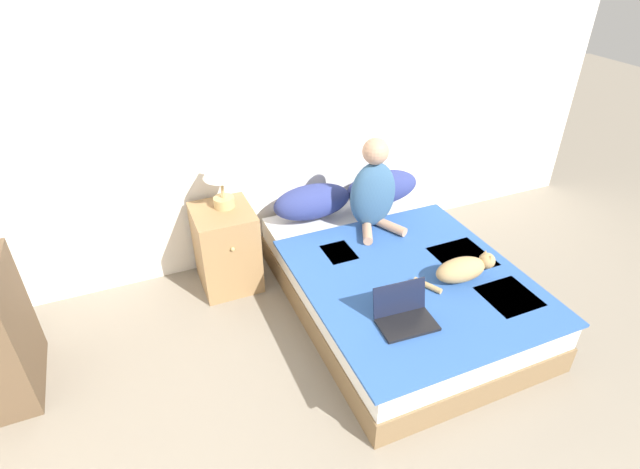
{
  "coord_description": "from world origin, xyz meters",
  "views": [
    {
      "loc": [
        -1.26,
        0.42,
        2.41
      ],
      "look_at": [
        -0.24,
        2.81,
        0.74
      ],
      "focal_mm": 28.0,
      "sensor_mm": 36.0,
      "label": 1
    }
  ],
  "objects_px": {
    "pillow_near": "(312,202)",
    "table_lamp": "(220,171)",
    "person_sitting": "(374,191)",
    "nightstand": "(226,248)",
    "laptop_open": "(404,315)",
    "bed": "(397,285)",
    "cat_tabby": "(463,269)",
    "pillow_far": "(382,187)"
  },
  "relations": [
    {
      "from": "pillow_near",
      "to": "cat_tabby",
      "type": "height_order",
      "value": "pillow_near"
    },
    {
      "from": "table_lamp",
      "to": "bed",
      "type": "bearing_deg",
      "value": -38.93
    },
    {
      "from": "nightstand",
      "to": "laptop_open",
      "type": "bearing_deg",
      "value": -59.25
    },
    {
      "from": "nightstand",
      "to": "person_sitting",
      "type": "bearing_deg",
      "value": -12.56
    },
    {
      "from": "pillow_near",
      "to": "table_lamp",
      "type": "bearing_deg",
      "value": -179.41
    },
    {
      "from": "bed",
      "to": "table_lamp",
      "type": "xyz_separation_m",
      "value": [
        -1.0,
        0.81,
        0.73
      ]
    },
    {
      "from": "laptop_open",
      "to": "nightstand",
      "type": "xyz_separation_m",
      "value": [
        -0.76,
        1.27,
        -0.12
      ]
    },
    {
      "from": "pillow_far",
      "to": "cat_tabby",
      "type": "xyz_separation_m",
      "value": [
        -0.03,
        -1.13,
        -0.05
      ]
    },
    {
      "from": "pillow_far",
      "to": "table_lamp",
      "type": "xyz_separation_m",
      "value": [
        -1.31,
        -0.01,
        0.4
      ]
    },
    {
      "from": "bed",
      "to": "laptop_open",
      "type": "xyz_separation_m",
      "value": [
        -0.28,
        -0.52,
        0.24
      ]
    },
    {
      "from": "person_sitting",
      "to": "cat_tabby",
      "type": "distance_m",
      "value": 0.89
    },
    {
      "from": "bed",
      "to": "pillow_near",
      "type": "distance_m",
      "value": 0.93
    },
    {
      "from": "bed",
      "to": "nightstand",
      "type": "height_order",
      "value": "nightstand"
    },
    {
      "from": "bed",
      "to": "pillow_near",
      "type": "relative_size",
      "value": 3.12
    },
    {
      "from": "table_lamp",
      "to": "pillow_far",
      "type": "bearing_deg",
      "value": 0.31
    },
    {
      "from": "person_sitting",
      "to": "table_lamp",
      "type": "xyz_separation_m",
      "value": [
        -1.05,
        0.3,
        0.23
      ]
    },
    {
      "from": "laptop_open",
      "to": "nightstand",
      "type": "bearing_deg",
      "value": 124.6
    },
    {
      "from": "pillow_far",
      "to": "nightstand",
      "type": "xyz_separation_m",
      "value": [
        -1.34,
        -0.06,
        -0.2
      ]
    },
    {
      "from": "cat_tabby",
      "to": "nightstand",
      "type": "relative_size",
      "value": 0.86
    },
    {
      "from": "laptop_open",
      "to": "bed",
      "type": "bearing_deg",
      "value": 65.78
    },
    {
      "from": "person_sitting",
      "to": "nightstand",
      "type": "bearing_deg",
      "value": 167.44
    },
    {
      "from": "laptop_open",
      "to": "nightstand",
      "type": "distance_m",
      "value": 1.48
    },
    {
      "from": "nightstand",
      "to": "table_lamp",
      "type": "height_order",
      "value": "table_lamp"
    },
    {
      "from": "pillow_far",
      "to": "person_sitting",
      "type": "bearing_deg",
      "value": -130.06
    },
    {
      "from": "pillow_far",
      "to": "cat_tabby",
      "type": "bearing_deg",
      "value": -91.39
    },
    {
      "from": "person_sitting",
      "to": "nightstand",
      "type": "relative_size",
      "value": 1.12
    },
    {
      "from": "bed",
      "to": "laptop_open",
      "type": "relative_size",
      "value": 5.58
    },
    {
      "from": "person_sitting",
      "to": "cat_tabby",
      "type": "relative_size",
      "value": 1.3
    },
    {
      "from": "pillow_far",
      "to": "nightstand",
      "type": "distance_m",
      "value": 1.36
    },
    {
      "from": "pillow_far",
      "to": "cat_tabby",
      "type": "height_order",
      "value": "pillow_far"
    },
    {
      "from": "pillow_near",
      "to": "person_sitting",
      "type": "distance_m",
      "value": 0.51
    },
    {
      "from": "pillow_near",
      "to": "laptop_open",
      "type": "height_order",
      "value": "pillow_near"
    },
    {
      "from": "pillow_far",
      "to": "cat_tabby",
      "type": "relative_size",
      "value": 1.15
    },
    {
      "from": "pillow_near",
      "to": "nightstand",
      "type": "xyz_separation_m",
      "value": [
        -0.72,
        -0.06,
        -0.2
      ]
    },
    {
      "from": "bed",
      "to": "person_sitting",
      "type": "height_order",
      "value": "person_sitting"
    },
    {
      "from": "pillow_near",
      "to": "nightstand",
      "type": "distance_m",
      "value": 0.75
    },
    {
      "from": "pillow_near",
      "to": "nightstand",
      "type": "height_order",
      "value": "pillow_near"
    },
    {
      "from": "cat_tabby",
      "to": "bed",
      "type": "bearing_deg",
      "value": 134.69
    },
    {
      "from": "pillow_near",
      "to": "pillow_far",
      "type": "bearing_deg",
      "value": 0.0
    },
    {
      "from": "bed",
      "to": "pillow_near",
      "type": "xyz_separation_m",
      "value": [
        -0.31,
        0.81,
        0.33
      ]
    },
    {
      "from": "bed",
      "to": "cat_tabby",
      "type": "height_order",
      "value": "cat_tabby"
    },
    {
      "from": "cat_tabby",
      "to": "laptop_open",
      "type": "bearing_deg",
      "value": -157.31
    }
  ]
}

